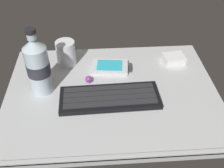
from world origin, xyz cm
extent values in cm
cube|color=#B7BABC|center=(0.00, 0.00, -1.00)|extent=(64.00, 48.00, 2.00)
cube|color=#B7BABC|center=(0.00, -23.40, 0.40)|extent=(64.00, 1.20, 0.80)
cube|color=black|center=(-0.88, -3.43, 0.70)|extent=(29.27, 11.74, 1.40)
cube|color=#28282B|center=(-0.97, -0.13, 1.55)|extent=(26.72, 2.68, 0.30)
cube|color=#28282B|center=(-0.91, -2.33, 1.55)|extent=(26.72, 2.68, 0.30)
cube|color=#28282B|center=(-0.86, -4.53, 1.55)|extent=(26.72, 2.68, 0.30)
cube|color=#28282B|center=(-0.80, -6.73, 1.55)|extent=(26.72, 2.68, 0.30)
cube|color=silver|center=(0.50, 11.50, 0.70)|extent=(12.78, 8.90, 1.40)
cube|color=#2DB7D1|center=(0.50, 11.50, 1.45)|extent=(9.01, 6.83, 0.10)
cube|color=#333338|center=(6.86, 10.78, 0.70)|extent=(1.22, 3.87, 1.12)
cylinder|color=silver|center=(-14.34, 15.49, 4.25)|extent=(6.40, 6.40, 8.50)
cylinder|color=red|center=(-14.34, 15.49, 3.26)|extent=(5.50, 5.50, 6.12)
cylinder|color=silver|center=(-20.93, 2.23, 7.50)|extent=(6.60, 6.60, 15.00)
cone|color=silver|center=(-20.93, 2.23, 16.40)|extent=(6.60, 6.60, 2.80)
cylinder|color=silver|center=(-20.93, 2.23, 18.70)|extent=(2.51, 2.51, 1.80)
cylinder|color=black|center=(-20.93, 2.23, 20.20)|extent=(2.77, 2.77, 1.20)
cylinder|color=#2D2D38|center=(-20.93, 2.23, 8.25)|extent=(6.73, 6.73, 3.80)
cube|color=white|center=(22.33, 14.20, 1.20)|extent=(7.68, 6.47, 2.40)
sphere|color=purple|center=(-7.00, 5.00, 1.10)|extent=(2.20, 2.20, 2.20)
camera|label=1|loc=(-4.15, -60.68, 54.63)|focal=43.27mm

